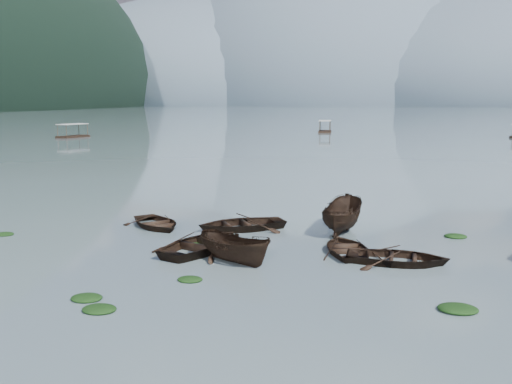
# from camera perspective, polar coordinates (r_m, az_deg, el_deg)

# --- Properties ---
(ground_plane) EXTENTS (2400.00, 2400.00, 0.00)m
(ground_plane) POSITION_cam_1_polar(r_m,az_deg,el_deg) (19.20, -6.79, -11.55)
(ground_plane) COLOR slate
(haze_mtn_a) EXTENTS (520.00, 520.00, 280.00)m
(haze_mtn_a) POSITION_cam_1_polar(r_m,az_deg,el_deg) (954.79, -5.52, 8.68)
(haze_mtn_a) COLOR #475666
(haze_mtn_a) RESTS_ON ground
(haze_mtn_b) EXTENTS (520.00, 520.00, 340.00)m
(haze_mtn_b) POSITION_cam_1_polar(r_m,az_deg,el_deg) (919.48, 6.68, 8.65)
(haze_mtn_b) COLOR #475666
(haze_mtn_b) RESTS_ON ground
(haze_mtn_c) EXTENTS (520.00, 520.00, 260.00)m
(haze_mtn_c) POSITION_cam_1_polar(r_m,az_deg,el_deg) (926.95, 19.23, 8.21)
(haze_mtn_c) COLOR #475666
(haze_mtn_c) RESTS_ON ground
(rowboat_1) EXTENTS (5.02, 5.77, 1.00)m
(rowboat_1) POSITION_cam_1_polar(r_m,az_deg,el_deg) (26.23, -5.30, -5.85)
(rowboat_1) COLOR black
(rowboat_1) RESTS_ON ground
(rowboat_2) EXTENTS (4.07, 3.30, 1.50)m
(rowboat_2) POSITION_cam_1_polar(r_m,az_deg,el_deg) (24.31, -2.09, -7.03)
(rowboat_2) COLOR black
(rowboat_2) RESTS_ON ground
(rowboat_3) EXTENTS (3.55, 4.35, 0.79)m
(rowboat_3) POSITION_cam_1_polar(r_m,az_deg,el_deg) (26.14, 9.06, -5.98)
(rowboat_3) COLOR black
(rowboat_3) RESTS_ON ground
(rowboat_4) EXTENTS (4.41, 3.27, 0.88)m
(rowboat_4) POSITION_cam_1_polar(r_m,az_deg,el_deg) (24.85, 13.97, -6.94)
(rowboat_4) COLOR black
(rowboat_4) RESTS_ON ground
(rowboat_6) EXTENTS (4.89, 4.97, 0.84)m
(rowboat_6) POSITION_cam_1_polar(r_m,az_deg,el_deg) (31.32, -9.93, -3.48)
(rowboat_6) COLOR black
(rowboat_6) RESTS_ON ground
(rowboat_7) EXTENTS (5.74, 5.23, 0.97)m
(rowboat_7) POSITION_cam_1_polar(r_m,az_deg,el_deg) (30.38, -1.49, -3.73)
(rowboat_7) COLOR black
(rowboat_7) RESTS_ON ground
(rowboat_8) EXTENTS (2.49, 4.99, 1.84)m
(rowboat_8) POSITION_cam_1_polar(r_m,az_deg,el_deg) (30.36, 8.52, -3.84)
(rowboat_8) COLOR black
(rowboat_8) RESTS_ON ground
(weed_clump_0) EXTENTS (1.10, 0.90, 0.24)m
(weed_clump_0) POSITION_cam_1_polar(r_m,az_deg,el_deg) (20.76, -16.57, -10.27)
(weed_clump_0) COLOR black
(weed_clump_0) RESTS_ON ground
(weed_clump_1) EXTENTS (0.98, 0.78, 0.22)m
(weed_clump_1) POSITION_cam_1_polar(r_m,az_deg,el_deg) (22.04, -6.62, -8.80)
(weed_clump_1) COLOR black
(weed_clump_1) RESTS_ON ground
(weed_clump_2) EXTENTS (1.14, 0.92, 0.25)m
(weed_clump_2) POSITION_cam_1_polar(r_m,az_deg,el_deg) (19.59, -15.40, -11.41)
(weed_clump_2) COLOR black
(weed_clump_2) RESTS_ON ground
(weed_clump_3) EXTENTS (0.85, 0.72, 0.19)m
(weed_clump_3) POSITION_cam_1_polar(r_m,az_deg,el_deg) (26.63, -0.17, -5.58)
(weed_clump_3) COLOR black
(weed_clump_3) RESTS_ON ground
(weed_clump_4) EXTENTS (1.30, 1.03, 0.27)m
(weed_clump_4) POSITION_cam_1_polar(r_m,az_deg,el_deg) (20.02, 19.53, -11.15)
(weed_clump_4) COLOR black
(weed_clump_4) RESTS_ON ground
(weed_clump_5) EXTENTS (0.98, 0.79, 0.21)m
(weed_clump_5) POSITION_cam_1_polar(r_m,az_deg,el_deg) (31.74, -23.86, -3.96)
(weed_clump_5) COLOR black
(weed_clump_5) RESTS_ON ground
(weed_clump_6) EXTENTS (1.03, 0.86, 0.21)m
(weed_clump_6) POSITION_cam_1_polar(r_m,az_deg,el_deg) (27.25, -6.74, -5.30)
(weed_clump_6) COLOR black
(weed_clump_6) RESTS_ON ground
(weed_clump_7) EXTENTS (1.11, 0.89, 0.24)m
(weed_clump_7) POSITION_cam_1_polar(r_m,az_deg,el_deg) (30.26, 19.33, -4.31)
(weed_clump_7) COLOR black
(weed_clump_7) RESTS_ON ground
(pontoon_left) EXTENTS (4.14, 6.78, 2.42)m
(pontoon_left) POSITION_cam_1_polar(r_m,az_deg,el_deg) (111.28, -17.82, 5.21)
(pontoon_left) COLOR black
(pontoon_left) RESTS_ON ground
(pontoon_centre) EXTENTS (2.91, 6.51, 2.46)m
(pontoon_centre) POSITION_cam_1_polar(r_m,az_deg,el_deg) (124.15, 6.90, 5.94)
(pontoon_centre) COLOR black
(pontoon_centre) RESTS_ON ground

